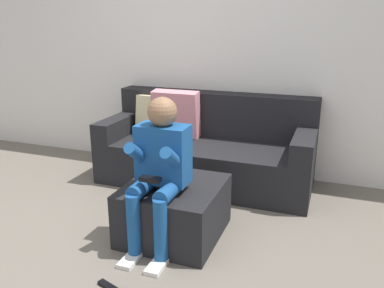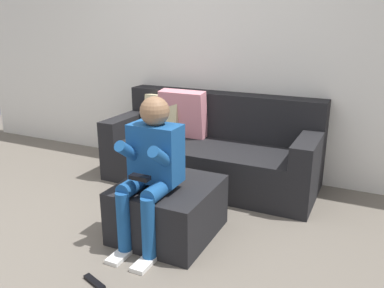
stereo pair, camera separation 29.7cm
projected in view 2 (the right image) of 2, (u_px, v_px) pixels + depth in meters
name	position (u px, v px, depth m)	size (l,w,h in m)	color
ground_plane	(88.00, 252.00, 2.74)	(8.31, 8.31, 0.00)	#6B6359
wall_back	(205.00, 53.00, 4.09)	(6.39, 0.10, 2.46)	silver
couch_sectional	(211.00, 149.00, 3.91)	(2.06, 0.84, 0.89)	black
ottoman	(168.00, 209.00, 2.93)	(0.68, 0.72, 0.40)	black
person_seated	(151.00, 163.00, 2.69)	(0.36, 0.56, 1.07)	#194C8C
remote_near_ottoman	(94.00, 282.00, 2.41)	(0.19, 0.04, 0.02)	black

